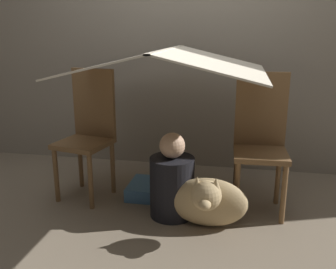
# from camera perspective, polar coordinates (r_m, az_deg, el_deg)

# --- Properties ---
(ground_plane) EXTENTS (8.80, 8.80, 0.00)m
(ground_plane) POSITION_cam_1_polar(r_m,az_deg,el_deg) (2.72, -0.62, -11.83)
(ground_plane) COLOR gray
(wall_back) EXTENTS (7.00, 0.05, 2.50)m
(wall_back) POSITION_cam_1_polar(r_m,az_deg,el_deg) (3.44, 2.91, 15.53)
(wall_back) COLOR gray
(wall_back) RESTS_ON ground_plane
(chair_left) EXTENTS (0.43, 0.43, 0.98)m
(chair_left) POSITION_cam_1_polar(r_m,az_deg,el_deg) (2.91, -12.01, 0.72)
(chair_left) COLOR brown
(chair_left) RESTS_ON ground_plane
(chair_right) EXTENTS (0.37, 0.37, 0.98)m
(chair_right) POSITION_cam_1_polar(r_m,az_deg,el_deg) (2.70, 13.89, -0.60)
(chair_right) COLOR brown
(chair_right) RESTS_ON ground_plane
(sheet_canopy) EXTENTS (1.30, 1.17, 0.16)m
(sheet_canopy) POSITION_cam_1_polar(r_m,az_deg,el_deg) (2.57, 0.00, 11.19)
(sheet_canopy) COLOR silver
(person_front) EXTENTS (0.31, 0.31, 0.60)m
(person_front) POSITION_cam_1_polar(r_m,az_deg,el_deg) (2.59, 0.63, -7.28)
(person_front) COLOR black
(person_front) RESTS_ON ground_plane
(dog) EXTENTS (0.51, 0.42, 0.42)m
(dog) POSITION_cam_1_polar(r_m,az_deg,el_deg) (2.46, 6.11, -10.02)
(dog) COLOR tan
(dog) RESTS_ON ground_plane
(floor_cushion) EXTENTS (0.43, 0.35, 0.10)m
(floor_cushion) POSITION_cam_1_polar(r_m,az_deg,el_deg) (2.96, -1.69, -8.40)
(floor_cushion) COLOR #4C7FB2
(floor_cushion) RESTS_ON ground_plane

